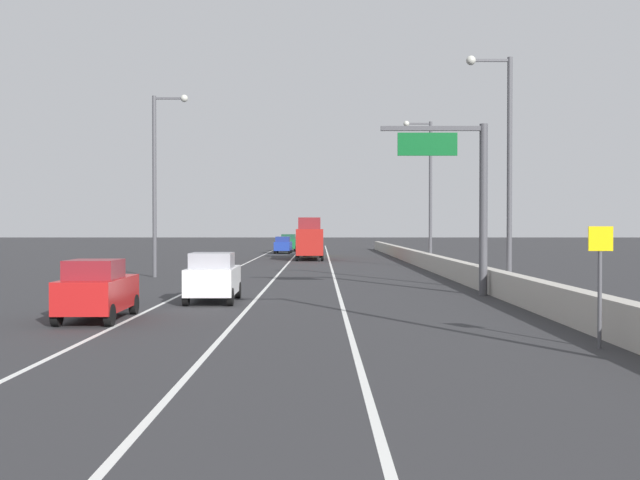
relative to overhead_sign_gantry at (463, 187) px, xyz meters
name	(u,v)px	position (x,y,z in m)	size (l,w,h in m)	color
ground_plane	(309,261)	(-7.06, 34.19, -4.73)	(320.00, 320.00, 0.00)	#2D2D30
lane_stripe_left	(237,266)	(-12.56, 25.19, -4.73)	(0.16, 130.00, 0.00)	silver
lane_stripe_center	(282,266)	(-9.06, 25.19, -4.73)	(0.16, 130.00, 0.00)	silver
lane_stripe_right	(328,266)	(-5.56, 25.19, -4.73)	(0.16, 130.00, 0.00)	silver
jersey_barrier_right	(452,270)	(1.34, 10.19, -4.18)	(0.60, 120.00, 1.10)	#B2ADA3
overhead_sign_gantry	(463,187)	(0.00, 0.00, 0.00)	(4.68, 0.36, 7.50)	#47474C
speed_advisory_sign	(596,277)	(0.44, -14.62, -2.96)	(0.60, 0.11, 3.00)	#4C4C51
lamp_post_right_second	(501,158)	(2.10, 1.87, 1.48)	(2.14, 0.44, 10.89)	#4C4C51
lamp_post_right_third	(424,184)	(1.55, 23.12, 1.48)	(2.14, 0.44, 10.89)	#4C4C51
lamp_post_left_mid	(155,173)	(-16.05, 12.12, 1.48)	(2.14, 0.44, 10.89)	#4C4C51
car_white_0	(210,277)	(-10.67, -2.98, -3.74)	(1.97, 4.11, 1.98)	white
car_yellow_1	(308,246)	(-7.27, 46.48, -3.71)	(1.88, 4.82, 2.05)	gold
car_green_2	(285,243)	(-10.35, 62.18, -3.67)	(2.07, 4.45, 2.13)	#196033
car_blue_3	(280,245)	(-10.65, 53.94, -3.76)	(1.98, 4.49, 1.93)	#1E389E
car_red_4	(94,290)	(-13.54, -8.92, -3.75)	(1.87, 4.13, 1.96)	red
box_truck	(306,240)	(-7.41, 37.81, -2.94)	(2.62, 9.34, 3.93)	#A51E19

